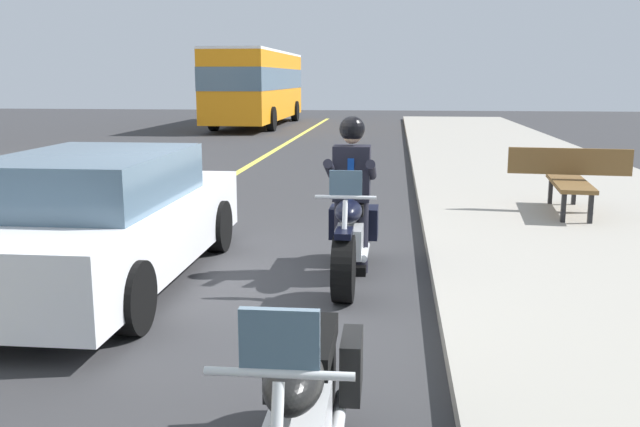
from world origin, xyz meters
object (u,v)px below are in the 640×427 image
object	(u,v)px
motorcycle_main	(350,237)
motorcycle_parked	(301,421)
car_silver	(101,220)
rider_main	(352,181)
bus_near	(257,84)
bench_sidewalk	(570,175)

from	to	relation	value
motorcycle_main	motorcycle_parked	distance (m)	4.14
car_silver	rider_main	bearing A→B (deg)	105.42
motorcycle_main	car_silver	size ratio (longest dim) A/B	0.48
bus_near	bench_sidewalk	distance (m)	22.49
car_silver	bench_sidewalk	size ratio (longest dim) A/B	2.50
motorcycle_parked	bus_near	xyz separation A→B (m)	(-28.14, -5.78, 1.42)
motorcycle_main	rider_main	size ratio (longest dim) A/B	1.27
motorcycle_main	bus_near	distance (m)	24.72
motorcycle_parked	bench_sidewalk	bearing A→B (deg)	157.78
rider_main	motorcycle_parked	world-z (taller)	rider_main
motorcycle_parked	bench_sidewalk	xyz separation A→B (m)	(-7.50, 3.06, 0.26)
rider_main	bus_near	size ratio (longest dim) A/B	0.16
motorcycle_parked	bench_sidewalk	size ratio (longest dim) A/B	1.20
bench_sidewalk	motorcycle_parked	bearing A→B (deg)	-22.22
rider_main	bus_near	distance (m)	24.51
rider_main	bus_near	xyz separation A→B (m)	(-23.81, -5.76, 0.84)
bus_near	car_silver	size ratio (longest dim) A/B	2.40
motorcycle_main	motorcycle_parked	size ratio (longest dim) A/B	1.00
bus_near	motorcycle_parked	bearing A→B (deg)	11.61
rider_main	bench_sidewalk	bearing A→B (deg)	135.76
motorcycle_main	bench_sidewalk	world-z (taller)	motorcycle_main
rider_main	motorcycle_parked	bearing A→B (deg)	0.31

